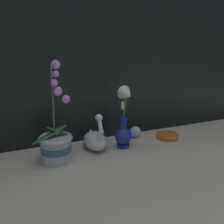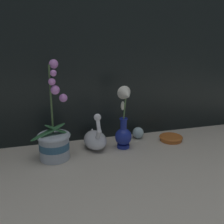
# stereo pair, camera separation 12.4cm
# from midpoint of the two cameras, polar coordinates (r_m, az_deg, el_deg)

# --- Properties ---
(ground_plane) EXTENTS (2.80, 2.80, 0.00)m
(ground_plane) POSITION_cam_midpoint_polar(r_m,az_deg,el_deg) (1.20, 6.48, -10.26)
(ground_plane) COLOR #BCB2A3
(window_backdrop) EXTENTS (2.80, 0.03, 1.20)m
(window_backdrop) POSITION_cam_midpoint_polar(r_m,az_deg,el_deg) (1.34, 2.37, 19.25)
(window_backdrop) COLOR black
(window_backdrop) RESTS_ON ground_plane
(orchid_potted_plant) EXTENTS (0.19, 0.15, 0.44)m
(orchid_potted_plant) POSITION_cam_midpoint_polar(r_m,az_deg,el_deg) (1.18, -9.54, -6.22)
(orchid_potted_plant) COLOR #B2BCCC
(orchid_potted_plant) RESTS_ON ground_plane
(swan_figurine) EXTENTS (0.11, 0.20, 0.19)m
(swan_figurine) POSITION_cam_midpoint_polar(r_m,az_deg,el_deg) (1.28, -0.95, -5.86)
(swan_figurine) COLOR white
(swan_figurine) RESTS_ON ground_plane
(blue_vase) EXTENTS (0.08, 0.12, 0.31)m
(blue_vase) POSITION_cam_midpoint_polar(r_m,az_deg,el_deg) (1.25, 5.52, -2.64)
(blue_vase) COLOR navy
(blue_vase) RESTS_ON ground_plane
(glass_sphere) EXTENTS (0.06, 0.06, 0.06)m
(glass_sphere) POSITION_cam_midpoint_polar(r_m,az_deg,el_deg) (1.42, 8.20, -4.54)
(glass_sphere) COLOR silver
(glass_sphere) RESTS_ON ground_plane
(amber_dish) EXTENTS (0.12, 0.12, 0.02)m
(amber_dish) POSITION_cam_midpoint_polar(r_m,az_deg,el_deg) (1.43, 15.16, -5.51)
(amber_dish) COLOR #C66628
(amber_dish) RESTS_ON ground_plane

